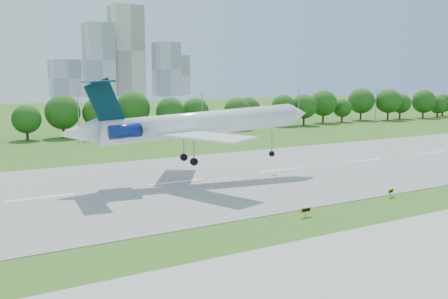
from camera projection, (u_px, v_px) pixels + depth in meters
ground at (396, 200)px, 65.43m from camera, size 600.00×600.00×0.00m
runway at (281, 170)px, 86.73m from camera, size 400.00×45.00×0.08m
tree_line at (140, 113)px, 142.96m from camera, size 288.40×8.40×10.40m
light_poles at (144, 115)px, 133.15m from camera, size 175.90×0.25×12.19m
skyline at (123, 62)px, 444.48m from camera, size 127.00×52.00×80.00m
airliner at (189, 124)px, 76.80m from camera, size 40.45×29.23×13.24m
taxi_sign_left at (306, 210)px, 57.58m from camera, size 1.57×0.26×1.10m
taxi_sign_centre at (391, 191)px, 67.24m from camera, size 1.55×0.68×1.11m
service_vehicle_a at (89, 140)px, 126.28m from camera, size 3.46×1.60×1.10m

